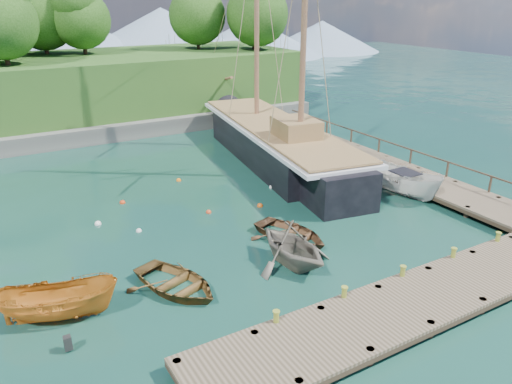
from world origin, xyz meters
TOP-DOWN VIEW (x-y plane):
  - ground at (0.00, 0.00)m, footprint 160.00×160.00m
  - dock_near at (2.00, -6.50)m, footprint 20.00×3.20m
  - dock_east at (11.50, 7.00)m, footprint 3.20×24.00m
  - bollard_0 at (-4.00, -5.10)m, footprint 0.26×0.26m
  - bollard_1 at (-1.00, -5.10)m, footprint 0.26×0.26m
  - bollard_2 at (2.00, -5.10)m, footprint 0.26×0.26m
  - bollard_3 at (5.00, -5.10)m, footprint 0.26×0.26m
  - bollard_4 at (8.00, -5.10)m, footprint 0.26×0.26m
  - rowboat_0 at (-5.89, -0.59)m, footprint 4.19×4.89m
  - rowboat_1 at (-0.71, -1.23)m, footprint 3.81×4.32m
  - rowboat_2 at (0.58, 0.77)m, footprint 3.88×4.67m
  - motorboat_orange at (-10.31, -0.28)m, footprint 4.64×3.01m
  - cabin_boat_white at (9.60, 2.22)m, footprint 2.48×5.23m
  - schooner at (6.62, 11.61)m, footprint 8.14×27.17m
  - mooring_buoy_0 at (-5.53, 5.37)m, footprint 0.29×0.29m
  - mooring_buoy_1 at (-1.51, 5.68)m, footprint 0.30×0.30m
  - mooring_buoy_2 at (1.36, 5.02)m, footprint 0.34×0.34m
  - mooring_buoy_3 at (3.48, 7.15)m, footprint 0.34×0.34m
  - mooring_buoy_4 at (-5.19, 9.39)m, footprint 0.33×0.33m
  - mooring_buoy_5 at (-1.01, 11.20)m, footprint 0.31×0.31m
  - mooring_buoy_6 at (-7.11, 7.23)m, footprint 0.35×0.35m
  - distant_ridge at (4.30, 70.00)m, footprint 117.00×40.00m

SIDE VIEW (x-z plane):
  - ground at x=0.00m, z-range 0.00..0.00m
  - bollard_0 at x=-4.00m, z-range -0.23..0.23m
  - bollard_1 at x=-1.00m, z-range -0.23..0.23m
  - bollard_2 at x=2.00m, z-range -0.23..0.23m
  - bollard_3 at x=5.00m, z-range -0.23..0.23m
  - bollard_4 at x=8.00m, z-range -0.23..0.23m
  - rowboat_0 at x=-5.89m, z-range -0.43..0.43m
  - rowboat_1 at x=-0.71m, z-range -1.07..1.07m
  - rowboat_2 at x=0.58m, z-range -0.42..0.42m
  - motorboat_orange at x=-10.31m, z-range -0.84..0.84m
  - cabin_boat_white at x=9.60m, z-range -0.97..0.97m
  - mooring_buoy_0 at x=-5.53m, z-range -0.15..0.15m
  - mooring_buoy_1 at x=-1.51m, z-range -0.15..0.15m
  - mooring_buoy_2 at x=1.36m, z-range -0.17..0.17m
  - mooring_buoy_3 at x=3.48m, z-range -0.17..0.17m
  - mooring_buoy_4 at x=-5.19m, z-range -0.17..0.17m
  - mooring_buoy_5 at x=-1.01m, z-range -0.16..0.16m
  - mooring_buoy_6 at x=-7.11m, z-range -0.18..0.18m
  - dock_near at x=2.00m, z-range -0.12..0.98m
  - dock_east at x=11.50m, z-range -0.12..0.98m
  - schooner at x=6.62m, z-range -8.87..11.08m
  - distant_ridge at x=4.30m, z-range -0.65..9.35m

